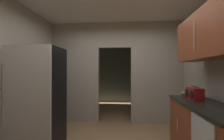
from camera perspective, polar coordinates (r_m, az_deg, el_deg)
kitchen_overhead_slab at (r=3.48m, az=0.09°, el=22.28°), size 3.89×7.48×0.06m
kitchen_partition at (r=4.42m, az=1.53°, el=0.20°), size 3.49×0.12×2.69m
adjoining_room_shell at (r=6.41m, az=2.52°, el=-0.68°), size 3.49×2.94×2.69m
refrigerator at (r=3.31m, az=-24.62°, el=-8.55°), size 0.85×0.73×1.80m
lower_cabinet_run at (r=2.87m, az=30.39°, el=-19.12°), size 0.62×1.80×0.90m
upper_cabinet_counterside at (r=2.77m, az=30.28°, el=10.46°), size 0.36×1.62×0.69m
boombox at (r=3.07m, az=26.80°, el=-7.39°), size 0.18×0.35×0.23m
book_stack at (r=3.42m, az=24.16°, el=-7.70°), size 0.14×0.16×0.08m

